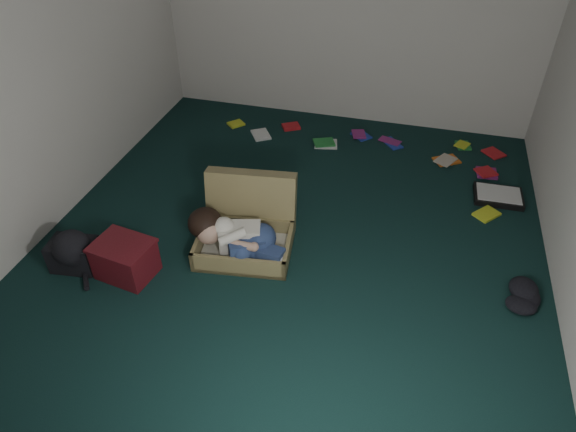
% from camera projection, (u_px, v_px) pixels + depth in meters
% --- Properties ---
extents(floor, '(4.50, 4.50, 0.00)m').
position_uv_depth(floor, '(293.00, 238.00, 4.24)').
color(floor, black).
rests_on(floor, ground).
extents(wall_front, '(4.50, 0.00, 4.50)m').
position_uv_depth(wall_front, '(126.00, 365.00, 1.73)').
color(wall_front, silver).
rests_on(wall_front, ground).
extents(wall_left, '(0.00, 4.50, 4.50)m').
position_uv_depth(wall_left, '(36.00, 62.00, 3.85)').
color(wall_left, silver).
rests_on(wall_left, ground).
extents(suitcase, '(0.82, 0.80, 0.54)m').
position_uv_depth(suitcase, '(247.00, 226.00, 4.11)').
color(suitcase, olive).
rests_on(suitcase, floor).
extents(person, '(0.81, 0.39, 0.33)m').
position_uv_depth(person, '(236.00, 236.00, 3.95)').
color(person, white).
rests_on(person, suitcase).
extents(maroon_bin, '(0.47, 0.39, 0.29)m').
position_uv_depth(maroon_bin, '(125.00, 259.00, 3.83)').
color(maroon_bin, '#541117').
rests_on(maroon_bin, floor).
extents(backpack, '(0.47, 0.39, 0.26)m').
position_uv_depth(backpack, '(74.00, 253.00, 3.90)').
color(backpack, black).
rests_on(backpack, floor).
extents(clothing_pile, '(0.51, 0.45, 0.14)m').
position_uv_depth(clothing_pile, '(514.00, 295.00, 3.65)').
color(clothing_pile, black).
rests_on(clothing_pile, floor).
extents(paper_tray, '(0.43, 0.33, 0.06)m').
position_uv_depth(paper_tray, '(498.00, 196.00, 4.66)').
color(paper_tray, black).
rests_on(paper_tray, floor).
extents(book_scatter, '(3.02, 1.38, 0.02)m').
position_uv_depth(book_scatter, '(390.00, 152.00, 5.30)').
color(book_scatter, yellow).
rests_on(book_scatter, floor).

